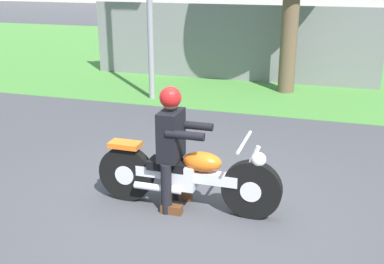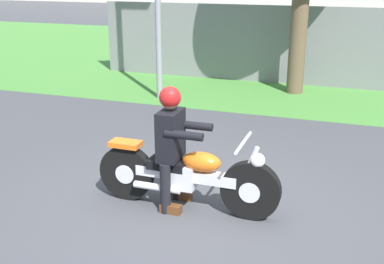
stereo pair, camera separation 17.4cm
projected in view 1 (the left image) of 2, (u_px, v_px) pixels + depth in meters
ground at (188, 210)px, 5.41m from camera, size 120.00×120.00×0.00m
grass_verge at (289, 59)px, 14.37m from camera, size 60.00×12.00×0.01m
motorcycle_lead at (187, 176)px, 5.35m from camera, size 2.14×0.66×0.89m
rider_lead at (173, 139)px, 5.26m from camera, size 0.55×0.48×1.41m
fence_segment at (230, 43)px, 11.46m from camera, size 7.00×0.06×1.80m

